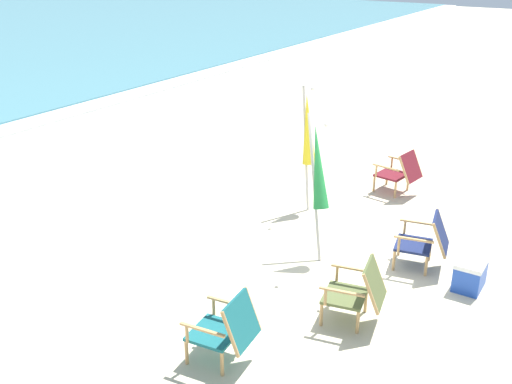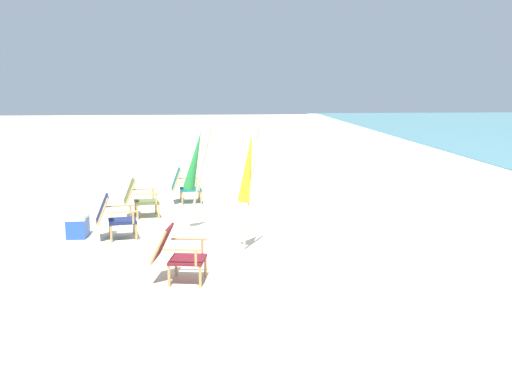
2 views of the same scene
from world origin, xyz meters
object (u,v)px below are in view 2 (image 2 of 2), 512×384
object	(u,v)px
beach_chair_front_right	(113,216)
umbrella_furled_green	(195,161)
cooler_box	(78,226)
beach_chair_mid_center	(176,252)
umbrella_furled_yellow	(248,168)
beach_chair_back_left	(139,197)
beach_chair_far_center	(184,185)

from	to	relation	value
beach_chair_front_right	umbrella_furled_green	bearing A→B (deg)	107.69
beach_chair_front_right	cooler_box	xyz separation A→B (m)	(-0.21, -0.68, -0.23)
beach_chair_mid_center	umbrella_furled_yellow	distance (m)	2.09
beach_chair_front_right	umbrella_furled_yellow	bearing A→B (deg)	68.49
beach_chair_back_left	beach_chair_mid_center	bearing A→B (deg)	13.21
beach_chair_back_left	cooler_box	bearing A→B (deg)	-32.05
beach_chair_mid_center	beach_chair_far_center	xyz separation A→B (m)	(-5.56, -0.09, 0.00)
beach_chair_back_left	beach_chair_mid_center	distance (m)	4.23
beach_chair_front_right	umbrella_furled_yellow	size ratio (longest dim) A/B	0.38
beach_chair_front_right	umbrella_furled_green	size ratio (longest dim) A/B	0.40
beach_chair_back_left	beach_chair_front_right	distance (m)	1.73
umbrella_furled_green	cooler_box	distance (m)	2.43
beach_chair_front_right	umbrella_furled_yellow	xyz separation A→B (m)	(0.93, 2.35, 0.95)
beach_chair_front_right	umbrella_furled_yellow	distance (m)	2.70
beach_chair_front_right	umbrella_furled_green	xyz separation A→B (m)	(-0.46, 1.46, 0.90)
umbrella_furled_yellow	cooler_box	bearing A→B (deg)	-110.54
cooler_box	beach_chair_front_right	bearing A→B (deg)	72.91
beach_chair_far_center	umbrella_furled_yellow	xyz separation A→B (m)	(4.07, 1.21, 0.95)
beach_chair_back_left	umbrella_furled_yellow	distance (m)	3.49
beach_chair_mid_center	beach_chair_front_right	distance (m)	2.71
beach_chair_back_left	umbrella_furled_green	world-z (taller)	umbrella_furled_green
beach_chair_back_left	beach_chair_front_right	world-z (taller)	beach_chair_back_left
cooler_box	umbrella_furled_yellow	bearing A→B (deg)	69.46
umbrella_furled_green	beach_chair_far_center	bearing A→B (deg)	-173.20
umbrella_furled_yellow	umbrella_furled_green	distance (m)	1.65
beach_chair_far_center	umbrella_furled_green	size ratio (longest dim) A/B	0.40
umbrella_furled_yellow	umbrella_furled_green	bearing A→B (deg)	-147.32
beach_chair_mid_center	umbrella_furled_green	bearing A→B (deg)	175.47
cooler_box	umbrella_furled_green	bearing A→B (deg)	96.84
beach_chair_mid_center	beach_chair_far_center	bearing A→B (deg)	-179.06
beach_chair_mid_center	umbrella_furled_green	xyz separation A→B (m)	(-2.88, 0.23, 0.91)
beach_chair_far_center	umbrella_furled_green	bearing A→B (deg)	6.80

